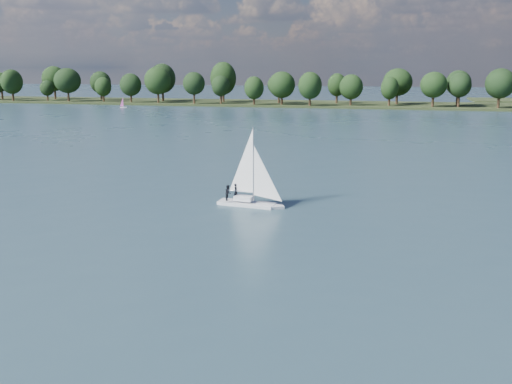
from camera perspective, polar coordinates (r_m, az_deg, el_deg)
ground at (r=123.01m, az=5.78°, el=5.34°), size 700.00×700.00×0.00m
far_shore at (r=234.02m, az=9.67°, el=8.53°), size 660.00×40.00×1.50m
sailboat at (r=62.20m, az=-0.89°, el=0.90°), size 7.13×2.88×9.11m
dinghy_pink at (r=224.03m, az=-13.13°, el=8.47°), size 2.65×1.59×3.96m
treeline at (r=229.86m, az=9.10°, el=10.51°), size 563.27×73.97×18.23m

